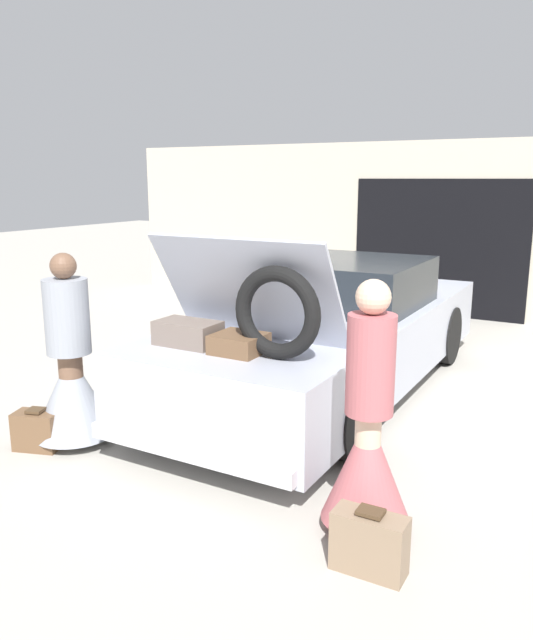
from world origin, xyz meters
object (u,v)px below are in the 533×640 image
person_right (368,444)px  person_left (71,378)px  car (331,332)px  suitcase_beside_left_person (37,430)px  suitcase_beside_right_person (369,543)px

person_right → person_left: bearing=74.6°
car → person_right: car is taller
suitcase_beside_left_person → suitcase_beside_right_person: (2.99, -0.22, 0.02)m
suitcase_beside_left_person → suitcase_beside_right_person: bearing=-4.2°
person_left → person_right: bearing=89.2°
person_left → suitcase_beside_left_person: (-0.16, -0.26, -0.41)m
person_left → suitcase_beside_left_person: 0.51m
person_right → suitcase_beside_right_person: person_right is taller
person_right → suitcase_beside_left_person: person_right is taller
suitcase_beside_left_person → person_left: bearing=59.2°
person_right → suitcase_beside_left_person: (-2.81, -0.20, -0.42)m
car → suitcase_beside_left_person: car is taller
person_left → person_right: size_ratio=1.00×
car → suitcase_beside_right_person: size_ratio=11.99×
person_left → suitcase_beside_right_person: bearing=81.1°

